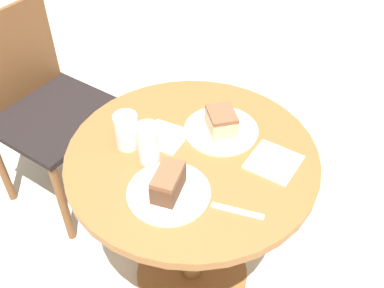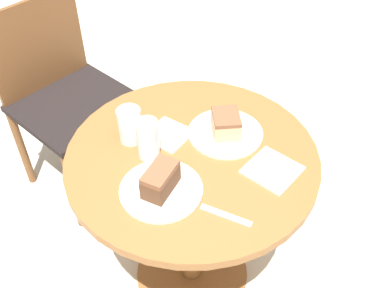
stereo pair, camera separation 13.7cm
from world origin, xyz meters
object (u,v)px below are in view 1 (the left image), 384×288
Objects in this scene: chair at (44,106)px; glass_lemonade at (148,145)px; plate_near at (221,130)px; glass_water at (127,132)px; cake_slice_near at (222,121)px; cake_slice_far at (168,182)px; plate_far at (169,193)px.

glass_lemonade is (-0.20, -0.72, 0.28)m from chair.
glass_lemonade reaches higher than plate_near.
glass_lemonade is 1.12× the size of glass_water.
plate_near is 0.04m from cake_slice_near.
chair is 0.80m from glass_lemonade.
chair is 6.73× the size of cake_slice_far.
plate_far is 0.25m from glass_water.
cake_slice_near is at bearing 0.81° from cake_slice_far.
glass_lemonade is (-0.23, 0.12, 0.01)m from cake_slice_near.
cake_slice_far is at bearing -105.91° from chair.
chair is 6.62× the size of glass_lemonade.
plate_far is 1.84× the size of cake_slice_far.
plate_far is 0.32m from cake_slice_near.
glass_lemonade reaches higher than plate_far.
glass_lemonade reaches higher than glass_water.
cake_slice_far is 0.98× the size of glass_lemonade.
plate_near is 1.81× the size of cake_slice_near.
chair is at bearing 74.59° from glass_lemonade.
plate_near is 0.27m from glass_lemonade.
plate_far is (-0.29, -0.85, 0.23)m from chair.
plate_near is 0.31m from glass_water.
plate_near is 1.84× the size of glass_lemonade.
cake_slice_near is at bearing -46.08° from glass_water.
glass_lemonade is at bearing 151.47° from cake_slice_near.
cake_slice_far is 0.25m from glass_water.
cake_slice_far is at bearing -179.19° from cake_slice_near.
chair reaches higher than cake_slice_far.
chair is at bearing 71.44° from cake_slice_far.
cake_slice_near is 0.26m from glass_lemonade.
plate_far is at bearing -105.91° from chair.
glass_water is at bearing 79.81° from glass_lemonade.
glass_water is (0.02, 0.10, -0.01)m from glass_lemonade.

